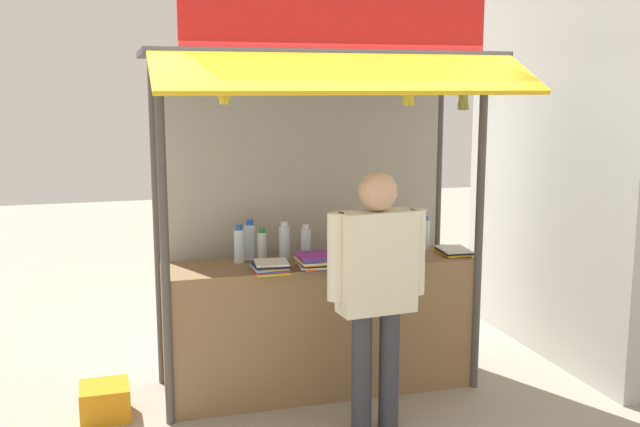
# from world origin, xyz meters

# --- Properties ---
(ground_plane) EXTENTS (20.00, 20.00, 0.00)m
(ground_plane) POSITION_xyz_m (0.00, 0.00, 0.00)
(ground_plane) COLOR #9E9384
(stall_counter) EXTENTS (2.25, 0.56, 0.98)m
(stall_counter) POSITION_xyz_m (0.00, 0.00, 0.49)
(stall_counter) COLOR olive
(stall_counter) RESTS_ON ground
(stall_structure) EXTENTS (2.45, 1.45, 2.81)m
(stall_structure) POSITION_xyz_m (0.00, 0.13, 1.69)
(stall_structure) COLOR #4C4742
(stall_structure) RESTS_ON ground
(water_bottle_right) EXTENTS (0.08, 0.08, 0.29)m
(water_bottle_right) POSITION_xyz_m (-0.24, 0.09, 1.11)
(water_bottle_right) COLOR silver
(water_bottle_right) RESTS_ON stall_counter
(water_bottle_mid_right) EXTENTS (0.08, 0.08, 0.27)m
(water_bottle_mid_right) POSITION_xyz_m (-0.57, 0.11, 1.11)
(water_bottle_mid_right) COLOR silver
(water_bottle_mid_right) RESTS_ON stall_counter
(water_bottle_back_left) EXTENTS (0.07, 0.07, 0.26)m
(water_bottle_back_left) POSITION_xyz_m (-0.09, 0.06, 1.10)
(water_bottle_back_left) COLOR silver
(water_bottle_back_left) RESTS_ON stall_counter
(water_bottle_front_right) EXTENTS (0.07, 0.07, 0.24)m
(water_bottle_front_right) POSITION_xyz_m (-0.41, 0.11, 1.09)
(water_bottle_front_right) COLOR silver
(water_bottle_front_right) RESTS_ON stall_counter
(water_bottle_mid_left) EXTENTS (0.08, 0.08, 0.29)m
(water_bottle_mid_left) POSITION_xyz_m (-0.48, 0.20, 1.12)
(water_bottle_mid_left) COLOR silver
(water_bottle_mid_left) RESTS_ON stall_counter
(water_bottle_left) EXTENTS (0.07, 0.07, 0.26)m
(water_bottle_left) POSITION_xyz_m (0.90, 0.17, 1.10)
(water_bottle_left) COLOR silver
(water_bottle_left) RESTS_ON stall_counter
(magazine_stack_far_right) EXTENTS (0.21, 0.32, 0.06)m
(magazine_stack_far_right) POSITION_xyz_m (0.20, -0.06, 1.01)
(magazine_stack_far_right) COLOR orange
(magazine_stack_far_right) RESTS_ON stall_counter
(magazine_stack_far_left) EXTENTS (0.26, 0.30, 0.09)m
(magazine_stack_far_left) POSITION_xyz_m (-0.09, -0.18, 1.03)
(magazine_stack_far_left) COLOR blue
(magazine_stack_far_left) RESTS_ON stall_counter
(magazine_stack_back_right) EXTENTS (0.24, 0.31, 0.04)m
(magazine_stack_back_right) POSITION_xyz_m (1.04, -0.06, 1.00)
(magazine_stack_back_right) COLOR orange
(magazine_stack_back_right) RESTS_ON stall_counter
(magazine_stack_rear_center) EXTENTS (0.25, 0.25, 0.07)m
(magazine_stack_rear_center) POSITION_xyz_m (-0.42, -0.22, 1.02)
(magazine_stack_rear_center) COLOR yellow
(magazine_stack_rear_center) RESTS_ON stall_counter
(banana_bunch_leftmost) EXTENTS (0.10, 0.10, 0.24)m
(banana_bunch_leftmost) POSITION_xyz_m (0.51, -0.38, 2.17)
(banana_bunch_leftmost) COLOR #332D23
(banana_bunch_rightmost) EXTENTS (0.09, 0.09, 0.22)m
(banana_bunch_rightmost) POSITION_xyz_m (-0.73, -0.38, 2.18)
(banana_bunch_rightmost) COLOR #332D23
(banana_bunch_inner_right) EXTENTS (0.09, 0.09, 0.27)m
(banana_bunch_inner_right) POSITION_xyz_m (0.91, -0.38, 2.15)
(banana_bunch_inner_right) COLOR #332D23
(vendor_person) EXTENTS (0.65, 0.25, 1.71)m
(vendor_person) POSITION_xyz_m (0.15, -0.78, 1.03)
(vendor_person) COLOR #383842
(vendor_person) RESTS_ON ground
(plastic_crate) EXTENTS (0.34, 0.34, 0.23)m
(plastic_crate) POSITION_xyz_m (-1.55, -0.07, 0.11)
(plastic_crate) COLOR orange
(plastic_crate) RESTS_ON ground
(neighbour_wall) EXTENTS (0.20, 2.40, 3.29)m
(neighbour_wall) POSITION_xyz_m (2.07, 0.30, 1.65)
(neighbour_wall) COLOR #B4B5AE
(neighbour_wall) RESTS_ON ground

